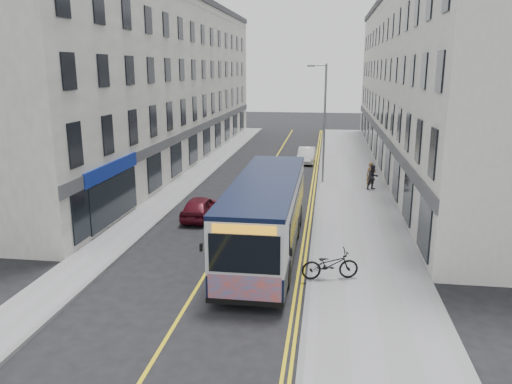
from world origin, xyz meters
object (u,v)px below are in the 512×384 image
(streetlamp, at_px, (323,119))
(pedestrian_far, at_px, (373,177))
(car_maroon, at_px, (201,207))
(pedestrian_near, at_px, (371,176))
(car_white, at_px, (306,155))
(bicycle, at_px, (330,264))
(city_bus, at_px, (266,213))

(streetlamp, distance_m, pedestrian_far, 5.13)
(streetlamp, relative_size, car_maroon, 2.24)
(pedestrian_near, distance_m, pedestrian_far, 0.22)
(streetlamp, relative_size, car_white, 2.09)
(streetlamp, distance_m, bicycle, 16.82)
(pedestrian_near, relative_size, pedestrian_far, 1.09)
(streetlamp, bearing_deg, car_maroon, -123.61)
(bicycle, bearing_deg, car_white, -9.36)
(streetlamp, height_order, car_white, streetlamp)
(streetlamp, distance_m, car_white, 8.50)
(car_maroon, bearing_deg, pedestrian_far, -140.23)
(city_bus, distance_m, bicycle, 3.92)
(city_bus, xyz_separation_m, car_white, (0.75, 21.28, -1.15))
(city_bus, height_order, car_white, city_bus)
(pedestrian_far, distance_m, car_white, 10.47)
(pedestrian_near, relative_size, car_white, 0.46)
(streetlamp, relative_size, bicycle, 3.76)
(pedestrian_near, bearing_deg, car_maroon, -155.03)
(streetlamp, bearing_deg, city_bus, -98.80)
(streetlamp, xyz_separation_m, pedestrian_near, (3.17, -1.70, -3.39))
(pedestrian_near, xyz_separation_m, car_maroon, (-9.34, -7.58, -0.38))
(car_white, bearing_deg, car_maroon, -104.65)
(car_white, bearing_deg, streetlamp, -78.26)
(car_white, bearing_deg, pedestrian_near, -62.39)
(streetlamp, bearing_deg, pedestrian_far, -29.51)
(city_bus, xyz_separation_m, bicycle, (2.71, -2.61, -1.10))
(pedestrian_far, xyz_separation_m, car_white, (-4.68, 9.36, -0.29))
(city_bus, bearing_deg, streetlamp, 81.20)
(bicycle, relative_size, pedestrian_far, 1.33)
(pedestrian_far, relative_size, car_white, 0.42)
(streetlamp, relative_size, pedestrian_far, 4.99)
(streetlamp, xyz_separation_m, pedestrian_far, (3.29, -1.86, -3.46))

